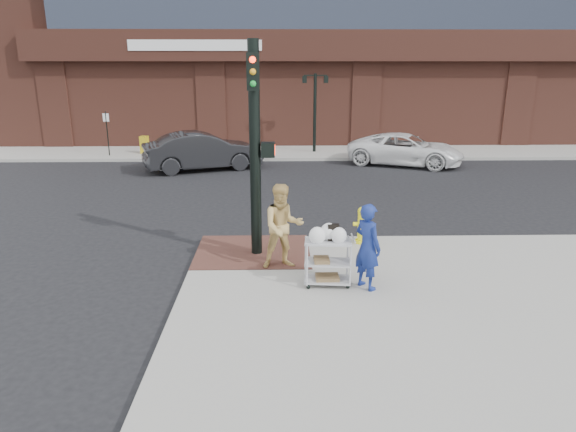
{
  "coord_description": "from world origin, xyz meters",
  "views": [
    {
      "loc": [
        0.0,
        -11.05,
        4.61
      ],
      "look_at": [
        0.26,
        0.26,
        1.25
      ],
      "focal_mm": 32.0,
      "sensor_mm": 36.0,
      "label": 1
    }
  ],
  "objects_px": {
    "pedestrian_tan": "(283,226)",
    "woman_blue": "(368,247)",
    "fire_hydrant": "(362,225)",
    "lamp_post": "(315,104)",
    "traffic_signal_pole": "(256,144)",
    "utility_cart": "(328,258)",
    "minivan_white": "(406,149)",
    "sedan_dark": "(203,151)"
  },
  "relations": [
    {
      "from": "woman_blue",
      "to": "pedestrian_tan",
      "type": "xyz_separation_m",
      "value": [
        -1.71,
        1.17,
        0.07
      ]
    },
    {
      "from": "fire_hydrant",
      "to": "lamp_post",
      "type": "bearing_deg",
      "value": 90.74
    },
    {
      "from": "pedestrian_tan",
      "to": "minivan_white",
      "type": "relative_size",
      "value": 0.37
    },
    {
      "from": "lamp_post",
      "to": "utility_cart",
      "type": "distance_m",
      "value": 17.26
    },
    {
      "from": "traffic_signal_pole",
      "to": "utility_cart",
      "type": "xyz_separation_m",
      "value": [
        1.53,
        -1.91,
        -2.08
      ]
    },
    {
      "from": "pedestrian_tan",
      "to": "woman_blue",
      "type": "bearing_deg",
      "value": -45.35
    },
    {
      "from": "lamp_post",
      "to": "woman_blue",
      "type": "bearing_deg",
      "value": -90.53
    },
    {
      "from": "sedan_dark",
      "to": "lamp_post",
      "type": "bearing_deg",
      "value": -72.38
    },
    {
      "from": "lamp_post",
      "to": "traffic_signal_pole",
      "type": "height_order",
      "value": "traffic_signal_pole"
    },
    {
      "from": "woman_blue",
      "to": "traffic_signal_pole",
      "type": "bearing_deg",
      "value": 13.5
    },
    {
      "from": "utility_cart",
      "to": "sedan_dark",
      "type": "bearing_deg",
      "value": 108.52
    },
    {
      "from": "lamp_post",
      "to": "woman_blue",
      "type": "height_order",
      "value": "lamp_post"
    },
    {
      "from": "pedestrian_tan",
      "to": "fire_hydrant",
      "type": "bearing_deg",
      "value": 26.84
    },
    {
      "from": "lamp_post",
      "to": "woman_blue",
      "type": "distance_m",
      "value": 17.36
    },
    {
      "from": "pedestrian_tan",
      "to": "traffic_signal_pole",
      "type": "bearing_deg",
      "value": 113.39
    },
    {
      "from": "woman_blue",
      "to": "utility_cart",
      "type": "relative_size",
      "value": 1.37
    },
    {
      "from": "minivan_white",
      "to": "utility_cart",
      "type": "bearing_deg",
      "value": -176.88
    },
    {
      "from": "traffic_signal_pole",
      "to": "woman_blue",
      "type": "relative_size",
      "value": 2.77
    },
    {
      "from": "minivan_white",
      "to": "fire_hydrant",
      "type": "distance_m",
      "value": 12.07
    },
    {
      "from": "traffic_signal_pole",
      "to": "fire_hydrant",
      "type": "bearing_deg",
      "value": 14.77
    },
    {
      "from": "traffic_signal_pole",
      "to": "fire_hydrant",
      "type": "distance_m",
      "value": 3.52
    },
    {
      "from": "woman_blue",
      "to": "fire_hydrant",
      "type": "relative_size",
      "value": 1.86
    },
    {
      "from": "woman_blue",
      "to": "sedan_dark",
      "type": "relative_size",
      "value": 0.35
    },
    {
      "from": "woman_blue",
      "to": "fire_hydrant",
      "type": "height_order",
      "value": "woman_blue"
    },
    {
      "from": "sedan_dark",
      "to": "fire_hydrant",
      "type": "bearing_deg",
      "value": -172.08
    },
    {
      "from": "traffic_signal_pole",
      "to": "woman_blue",
      "type": "bearing_deg",
      "value": -41.62
    },
    {
      "from": "lamp_post",
      "to": "pedestrian_tan",
      "type": "bearing_deg",
      "value": -96.6
    },
    {
      "from": "sedan_dark",
      "to": "minivan_white",
      "type": "height_order",
      "value": "sedan_dark"
    },
    {
      "from": "woman_blue",
      "to": "fire_hydrant",
      "type": "xyz_separation_m",
      "value": [
        0.35,
        2.76,
        -0.41
      ]
    },
    {
      "from": "utility_cart",
      "to": "minivan_white",
      "type": "bearing_deg",
      "value": 70.24
    },
    {
      "from": "lamp_post",
      "to": "fire_hydrant",
      "type": "bearing_deg",
      "value": -89.26
    },
    {
      "from": "lamp_post",
      "to": "fire_hydrant",
      "type": "height_order",
      "value": "lamp_post"
    },
    {
      "from": "sedan_dark",
      "to": "traffic_signal_pole",
      "type": "bearing_deg",
      "value": 174.41
    },
    {
      "from": "traffic_signal_pole",
      "to": "woman_blue",
      "type": "distance_m",
      "value": 3.57
    },
    {
      "from": "fire_hydrant",
      "to": "utility_cart",
      "type": "bearing_deg",
      "value": -113.59
    },
    {
      "from": "traffic_signal_pole",
      "to": "utility_cart",
      "type": "height_order",
      "value": "traffic_signal_pole"
    },
    {
      "from": "traffic_signal_pole",
      "to": "sedan_dark",
      "type": "height_order",
      "value": "traffic_signal_pole"
    },
    {
      "from": "woman_blue",
      "to": "lamp_post",
      "type": "bearing_deg",
      "value": -35.4
    },
    {
      "from": "traffic_signal_pole",
      "to": "lamp_post",
      "type": "bearing_deg",
      "value": 80.76
    },
    {
      "from": "traffic_signal_pole",
      "to": "pedestrian_tan",
      "type": "distance_m",
      "value": 2.02
    },
    {
      "from": "traffic_signal_pole",
      "to": "woman_blue",
      "type": "xyz_separation_m",
      "value": [
        2.32,
        -2.06,
        -1.78
      ]
    },
    {
      "from": "lamp_post",
      "to": "pedestrian_tan",
      "type": "height_order",
      "value": "lamp_post"
    }
  ]
}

